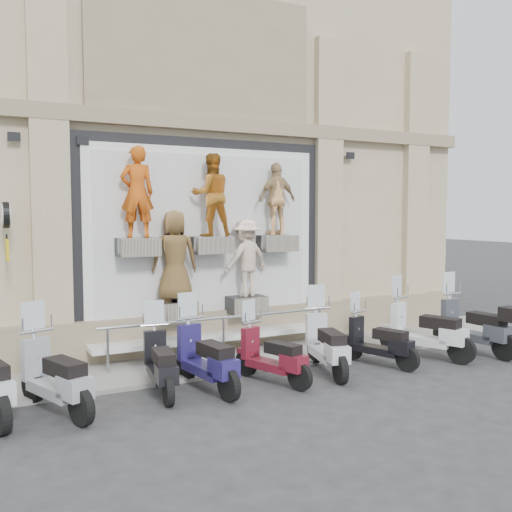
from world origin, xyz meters
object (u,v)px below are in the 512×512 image
object	(u,v)px
scooter_d	(160,350)
scooter_e	(206,344)
scooter_c	(55,360)
clock_sign_bracket	(6,224)
scooter_j	(474,314)
scooter_h	(379,330)
scooter_f	(272,343)
scooter_g	(327,331)
guard_rail	(224,339)
scooter_i	(426,318)

from	to	relation	value
scooter_d	scooter_e	distance (m)	0.76
scooter_d	scooter_e	world-z (taller)	scooter_e
scooter_c	scooter_e	bearing A→B (deg)	-19.40
clock_sign_bracket	scooter_c	xyz separation A→B (m)	(0.48, -2.03, -1.99)
scooter_e	clock_sign_bracket	bearing A→B (deg)	137.39
scooter_d	scooter_j	distance (m)	6.78
scooter_d	scooter_h	size ratio (longest dim) A/B	1.05
scooter_f	scooter_e	bearing A→B (deg)	153.70
scooter_e	scooter_j	size ratio (longest dim) A/B	0.95
scooter_g	scooter_h	bearing A→B (deg)	12.80
clock_sign_bracket	scooter_c	distance (m)	2.88
scooter_f	guard_rail	bearing A→B (deg)	77.04
scooter_c	scooter_d	world-z (taller)	scooter_c
scooter_c	scooter_e	world-z (taller)	scooter_c
scooter_d	scooter_i	world-z (taller)	scooter_i
scooter_c	clock_sign_bracket	bearing A→B (deg)	83.24
scooter_e	scooter_h	world-z (taller)	scooter_e
clock_sign_bracket	scooter_c	world-z (taller)	clock_sign_bracket
scooter_e	scooter_g	distance (m)	2.39
scooter_e	scooter_h	bearing A→B (deg)	-9.53
scooter_e	scooter_g	world-z (taller)	scooter_e
guard_rail	scooter_d	size ratio (longest dim) A/B	2.79
scooter_d	scooter_i	distance (m)	5.58
scooter_g	scooter_j	size ratio (longest dim) A/B	0.94
scooter_d	scooter_h	world-z (taller)	scooter_d
guard_rail	scooter_g	xyz separation A→B (m)	(1.39, -1.60, 0.33)
scooter_g	scooter_j	distance (m)	3.65
scooter_c	scooter_d	distance (m)	1.70
scooter_c	scooter_f	world-z (taller)	scooter_c
scooter_c	scooter_f	distance (m)	3.61
scooter_g	scooter_h	size ratio (longest dim) A/B	1.13
guard_rail	clock_sign_bracket	bearing A→B (deg)	173.16
scooter_d	scooter_i	bearing A→B (deg)	5.08
scooter_c	scooter_i	bearing A→B (deg)	-20.40
scooter_i	scooter_j	xyz separation A→B (m)	(1.20, -0.16, 0.01)
scooter_d	scooter_h	xyz separation A→B (m)	(4.33, -0.27, -0.03)
scooter_e	scooter_f	size ratio (longest dim) A/B	1.12
clock_sign_bracket	scooter_f	xyz separation A→B (m)	(4.08, -2.15, -2.09)
scooter_d	scooter_f	size ratio (longest dim) A/B	1.04
scooter_i	scooter_f	bearing A→B (deg)	159.45
scooter_g	scooter_i	world-z (taller)	scooter_i
scooter_f	clock_sign_bracket	bearing A→B (deg)	133.11
scooter_e	scooter_j	xyz separation A→B (m)	(6.03, -0.24, 0.05)
clock_sign_bracket	scooter_i	bearing A→B (deg)	-15.06
clock_sign_bracket	scooter_i	xyz separation A→B (m)	(7.74, -2.08, -1.97)
scooter_e	scooter_i	world-z (taller)	scooter_i
scooter_h	guard_rail	bearing A→B (deg)	128.83
clock_sign_bracket	scooter_g	size ratio (longest dim) A/B	0.52
scooter_c	scooter_g	distance (m)	4.81
clock_sign_bracket	scooter_e	bearing A→B (deg)	-34.64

